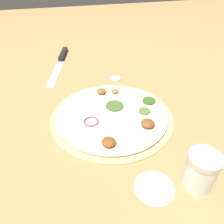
{
  "coord_description": "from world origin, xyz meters",
  "views": [
    {
      "loc": [
        -0.12,
        -0.49,
        0.41
      ],
      "look_at": [
        0.0,
        0.0,
        0.02
      ],
      "focal_mm": 35.0,
      "sensor_mm": 36.0,
      "label": 1
    }
  ],
  "objects_px": {
    "spice_jar": "(201,171)",
    "loose_cap": "(115,78)",
    "pizza": "(113,115)",
    "knife": "(61,58)"
  },
  "relations": [
    {
      "from": "loose_cap",
      "to": "spice_jar",
      "type": "bearing_deg",
      "value": -83.97
    },
    {
      "from": "pizza",
      "to": "spice_jar",
      "type": "distance_m",
      "value": 0.29
    },
    {
      "from": "knife",
      "to": "loose_cap",
      "type": "distance_m",
      "value": 0.29
    },
    {
      "from": "pizza",
      "to": "loose_cap",
      "type": "xyz_separation_m",
      "value": [
        0.07,
        0.22,
        -0.0
      ]
    },
    {
      "from": "spice_jar",
      "to": "loose_cap",
      "type": "distance_m",
      "value": 0.49
    },
    {
      "from": "knife",
      "to": "loose_cap",
      "type": "height_order",
      "value": "knife"
    },
    {
      "from": "pizza",
      "to": "knife",
      "type": "relative_size",
      "value": 1.05
    },
    {
      "from": "knife",
      "to": "spice_jar",
      "type": "height_order",
      "value": "spice_jar"
    },
    {
      "from": "knife",
      "to": "spice_jar",
      "type": "relative_size",
      "value": 3.95
    },
    {
      "from": "knife",
      "to": "spice_jar",
      "type": "xyz_separation_m",
      "value": [
        0.24,
        -0.71,
        0.04
      ]
    }
  ]
}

